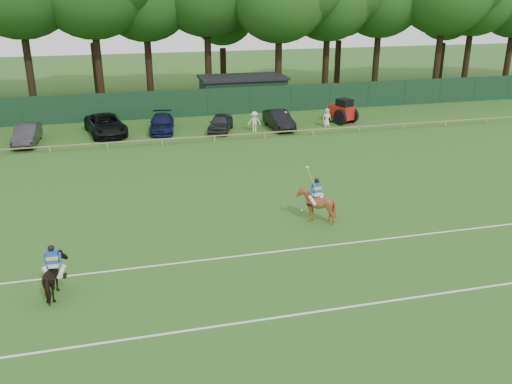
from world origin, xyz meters
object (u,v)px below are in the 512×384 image
object	(u,v)px
spectator_left	(255,122)
spectator_right	(327,118)
horse_chestnut	(316,205)
sedan_grey	(27,135)
hatch_grey	(221,123)
estate_black	(279,120)
suv_black	(106,125)
polo_ball	(302,210)
sedan_navy	(162,123)
tractor	(342,111)
horse_dark	(55,277)
spectator_mid	(285,120)
utility_shed	(243,92)

from	to	relation	value
spectator_left	spectator_right	distance (m)	6.38
horse_chestnut	sedan_grey	size ratio (longest dim) A/B	0.39
hatch_grey	spectator_right	xyz separation A→B (m)	(9.06, -0.62, 0.07)
estate_black	suv_black	bearing A→B (deg)	171.50
spectator_left	polo_ball	world-z (taller)	spectator_left
sedan_navy	tractor	world-z (taller)	tractor
horse_chestnut	spectator_right	bearing A→B (deg)	-127.19
horse_dark	sedan_navy	xyz separation A→B (m)	(6.17, 24.66, -0.11)
horse_chestnut	sedan_navy	size ratio (longest dim) A/B	0.38
spectator_left	horse_dark	bearing A→B (deg)	-108.52
sedan_grey	estate_black	size ratio (longest dim) A/B	1.00
horse_dark	tractor	world-z (taller)	tractor
spectator_mid	estate_black	bearing A→B (deg)	163.26
sedan_grey	horse_chestnut	bearing A→B (deg)	-47.40
spectator_mid	horse_dark	bearing A→B (deg)	-113.94
sedan_navy	spectator_right	size ratio (longest dim) A/B	3.00
sedan_navy	estate_black	xyz separation A→B (m)	(9.60, -1.39, 0.07)
utility_shed	tractor	world-z (taller)	utility_shed
spectator_right	tractor	size ratio (longest dim) A/B	0.52
sedan_grey	spectator_left	xyz separation A→B (m)	(17.60, -0.54, 0.09)
polo_ball	horse_chestnut	bearing A→B (deg)	-80.60
horse_chestnut	utility_shed	size ratio (longest dim) A/B	0.21
horse_chestnut	spectator_right	size ratio (longest dim) A/B	1.14
suv_black	hatch_grey	bearing A→B (deg)	-19.64
sedan_navy	spectator_right	distance (m)	13.86
horse_dark	spectator_left	bearing A→B (deg)	-118.89
horse_dark	sedan_grey	size ratio (longest dim) A/B	0.41
horse_chestnut	hatch_grey	xyz separation A→B (m)	(-1.24, 19.22, -0.18)
horse_chestnut	utility_shed	distance (m)	28.36
suv_black	spectator_right	size ratio (longest dim) A/B	3.68
suv_black	tractor	xyz separation A→B (m)	(19.99, -0.90, 0.21)
sedan_grey	suv_black	xyz separation A→B (m)	(5.78, 1.48, 0.05)
spectator_mid	utility_shed	distance (m)	9.62
horse_chestnut	utility_shed	bearing A→B (deg)	-109.86
suv_black	sedan_navy	size ratio (longest dim) A/B	1.23
sedan_navy	spectator_mid	distance (m)	10.24
utility_shed	horse_chestnut	bearing A→B (deg)	-95.47
hatch_grey	sedan_navy	bearing A→B (deg)	-174.08
spectator_left	spectator_mid	bearing A→B (deg)	18.03
sedan_grey	suv_black	size ratio (longest dim) A/B	0.79
spectator_mid	tractor	xyz separation A→B (m)	(5.43, 0.84, 0.27)
suv_black	polo_ball	bearing A→B (deg)	-73.66
horse_dark	polo_ball	bearing A→B (deg)	-152.52
spectator_left	hatch_grey	bearing A→B (deg)	176.89
suv_black	tractor	distance (m)	20.01
sedan_navy	horse_chestnut	bearing A→B (deg)	-66.73
polo_ball	tractor	xyz separation A→B (m)	(9.85, 18.17, 0.96)
horse_dark	estate_black	bearing A→B (deg)	-122.24
sedan_navy	hatch_grey	xyz separation A→B (m)	(4.67, -1.19, 0.03)
sedan_grey	spectator_right	size ratio (longest dim) A/B	2.91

